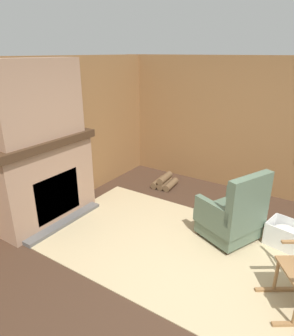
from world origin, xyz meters
TOP-DOWN VIEW (x-y plane):
  - ground_plane at (0.00, 0.00)m, footprint 14.00×14.00m
  - wood_panel_wall_left at (-2.72, 0.00)m, footprint 0.06×5.98m
  - wood_panel_wall_back at (0.03, 2.72)m, footprint 5.98×0.09m
  - fireplace_hearth at (-2.48, 0.00)m, footprint 0.60×1.61m
  - chimney_breast at (-2.50, 0.00)m, footprint 0.34×1.33m
  - area_rug at (-0.57, 0.41)m, footprint 3.64×2.15m
  - armchair at (-0.01, 0.98)m, footprint 0.90×0.92m
  - firewood_stack at (-1.64, 2.00)m, footprint 0.43×0.48m
  - laundry_basket at (0.64, 1.25)m, footprint 0.50×0.46m
  - oil_lamp_vase at (-2.53, -0.56)m, footprint 0.13×0.13m
  - storage_case at (-2.53, 0.23)m, footprint 0.17×0.26m

SIDE VIEW (x-z plane):
  - ground_plane at x=0.00m, z-range 0.00..0.00m
  - area_rug at x=-0.57m, z-range 0.00..0.01m
  - firewood_stack at x=-1.64m, z-range -0.03..0.21m
  - laundry_basket at x=0.64m, z-range 0.00..0.33m
  - armchair at x=-0.01m, z-range -0.15..0.88m
  - fireplace_hearth at x=-2.48m, z-range 0.00..1.29m
  - wood_panel_wall_left at x=-2.72m, z-range 0.00..2.38m
  - wood_panel_wall_back at x=0.03m, z-range 0.00..2.38m
  - storage_case at x=-2.53m, z-range 1.29..1.43m
  - oil_lamp_vase at x=-2.53m, z-range 1.25..1.54m
  - chimney_breast at x=-2.50m, z-range 1.29..2.36m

